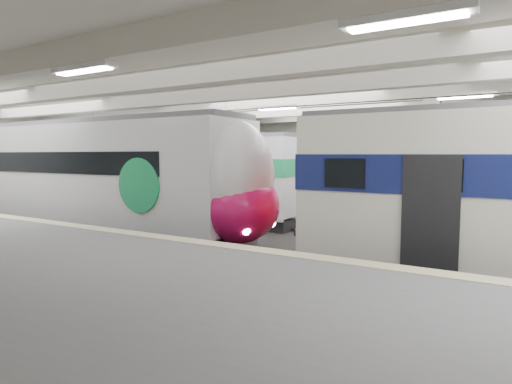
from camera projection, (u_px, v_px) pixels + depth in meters
The scene contains 3 objects.
station_hall at pixel (215, 156), 12.06m from camera, with size 36.00×24.00×5.75m.
modern_emu at pixel (123, 181), 16.51m from camera, with size 14.47×2.99×4.64m.
far_train at pixel (185, 176), 22.01m from camera, with size 13.13×3.23×4.20m.
Camera 1 is at (7.17, -11.56, 3.28)m, focal length 30.00 mm.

